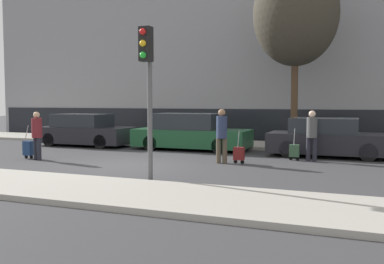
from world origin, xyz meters
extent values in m
plane|color=#38383A|center=(0.00, 0.00, 0.00)|extent=(80.00, 80.00, 0.00)
cube|color=#A39E93|center=(0.00, -3.75, 0.06)|extent=(28.00, 2.50, 0.12)
cube|color=#A39E93|center=(0.00, 7.00, 0.06)|extent=(28.00, 3.00, 0.12)
cube|color=gray|center=(0.00, 10.32, 5.59)|extent=(28.00, 2.25, 11.19)
cube|color=black|center=(0.00, 9.18, 0.80)|extent=(27.44, 0.06, 1.60)
cube|color=black|center=(-4.67, 4.47, 0.49)|extent=(4.26, 1.81, 0.70)
cube|color=#23282D|center=(-4.84, 4.47, 1.13)|extent=(2.34, 1.59, 0.57)
cylinder|color=black|center=(-3.35, 3.65, 0.30)|extent=(0.60, 0.18, 0.60)
cylinder|color=black|center=(-3.35, 5.28, 0.30)|extent=(0.60, 0.18, 0.60)
cylinder|color=black|center=(-5.99, 3.65, 0.30)|extent=(0.60, 0.18, 0.60)
cylinder|color=black|center=(-5.99, 5.28, 0.30)|extent=(0.60, 0.18, 0.60)
cube|color=#194728|center=(0.30, 4.72, 0.49)|extent=(4.69, 1.85, 0.70)
cube|color=#23282D|center=(0.11, 4.72, 1.16)|extent=(2.58, 1.63, 0.64)
cylinder|color=black|center=(1.75, 3.89, 0.30)|extent=(0.60, 0.18, 0.60)
cylinder|color=black|center=(1.75, 5.56, 0.30)|extent=(0.60, 0.18, 0.60)
cylinder|color=black|center=(-1.16, 3.89, 0.30)|extent=(0.60, 0.18, 0.60)
cylinder|color=black|center=(-1.16, 5.56, 0.30)|extent=(0.60, 0.18, 0.60)
cube|color=black|center=(5.64, 4.48, 0.49)|extent=(4.19, 1.83, 0.70)
cube|color=#23282D|center=(5.47, 4.48, 1.11)|extent=(2.30, 1.61, 0.53)
cylinder|color=black|center=(6.94, 3.65, 0.30)|extent=(0.60, 0.18, 0.60)
cylinder|color=black|center=(6.94, 5.30, 0.30)|extent=(0.60, 0.18, 0.60)
cylinder|color=black|center=(4.34, 3.65, 0.30)|extent=(0.60, 0.18, 0.60)
cylinder|color=black|center=(4.34, 5.30, 0.30)|extent=(0.60, 0.18, 0.60)
cylinder|color=#23232D|center=(-3.49, 0.00, 0.38)|extent=(0.15, 0.15, 0.75)
cylinder|color=#23232D|center=(-3.30, -0.06, 0.38)|extent=(0.15, 0.15, 0.75)
cylinder|color=maroon|center=(-3.40, -0.03, 1.08)|extent=(0.34, 0.34, 0.66)
sphere|color=tan|center=(-3.40, -0.03, 1.52)|extent=(0.21, 0.21, 0.21)
cube|color=navy|center=(-3.92, 0.13, 0.37)|extent=(0.32, 0.24, 0.49)
cylinder|color=black|center=(-4.03, 0.13, 0.06)|extent=(0.12, 0.03, 0.12)
cylinder|color=black|center=(-3.81, 0.13, 0.06)|extent=(0.12, 0.03, 0.12)
cylinder|color=gray|center=(-3.92, 0.06, 0.89)|extent=(0.02, 0.19, 0.53)
cylinder|color=#4C4233|center=(2.69, 1.53, 0.40)|extent=(0.15, 0.15, 0.80)
cylinder|color=#4C4233|center=(2.49, 1.48, 0.40)|extent=(0.15, 0.15, 0.80)
cylinder|color=#283351|center=(2.59, 1.50, 1.15)|extent=(0.34, 0.34, 0.70)
sphere|color=#936B4C|center=(2.59, 1.50, 1.61)|extent=(0.23, 0.23, 0.23)
cube|color=maroon|center=(3.13, 1.63, 0.32)|extent=(0.32, 0.24, 0.40)
cylinder|color=black|center=(3.01, 1.63, 0.06)|extent=(0.12, 0.03, 0.12)
cylinder|color=black|center=(3.24, 1.63, 0.06)|extent=(0.12, 0.03, 0.12)
cylinder|color=gray|center=(3.13, 1.56, 0.80)|extent=(0.02, 0.19, 0.53)
cylinder|color=#23232D|center=(5.09, 3.07, 0.39)|extent=(0.15, 0.15, 0.77)
cylinder|color=#23232D|center=(5.29, 3.07, 0.39)|extent=(0.15, 0.15, 0.77)
cylinder|color=#4C4C4C|center=(5.19, 3.07, 1.11)|extent=(0.34, 0.34, 0.67)
sphere|color=beige|center=(5.19, 3.07, 1.56)|extent=(0.22, 0.22, 0.22)
cube|color=#335138|center=(4.64, 3.06, 0.32)|extent=(0.32, 0.24, 0.41)
cylinder|color=black|center=(4.53, 3.06, 0.06)|extent=(0.12, 0.03, 0.12)
cylinder|color=black|center=(4.76, 3.06, 0.06)|extent=(0.12, 0.03, 0.12)
cylinder|color=gray|center=(4.64, 2.99, 0.80)|extent=(0.02, 0.19, 0.53)
cylinder|color=#515154|center=(1.98, -2.25, 1.85)|extent=(0.12, 0.12, 3.69)
cube|color=black|center=(1.98, -2.43, 3.29)|extent=(0.28, 0.24, 0.80)
sphere|color=red|center=(1.98, -2.58, 3.56)|extent=(0.15, 0.15, 0.15)
sphere|color=gold|center=(1.98, -2.58, 3.29)|extent=(0.15, 0.15, 0.15)
sphere|color=green|center=(1.98, -2.58, 3.03)|extent=(0.15, 0.15, 0.15)
torus|color=black|center=(-1.73, 7.17, 0.48)|extent=(0.72, 0.06, 0.72)
torus|color=black|center=(-2.78, 7.17, 0.48)|extent=(0.72, 0.06, 0.72)
cylinder|color=navy|center=(-2.26, 7.17, 0.68)|extent=(1.00, 0.05, 0.05)
cylinder|color=navy|center=(-2.45, 7.17, 0.88)|extent=(0.04, 0.04, 0.40)
cylinder|color=#4C3826|center=(4.14, 6.41, 2.02)|extent=(0.28, 0.28, 3.80)
ellipsoid|color=#383328|center=(4.14, 6.41, 5.48)|extent=(3.42, 3.42, 4.18)
camera|label=1|loc=(6.67, -11.39, 1.95)|focal=40.00mm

